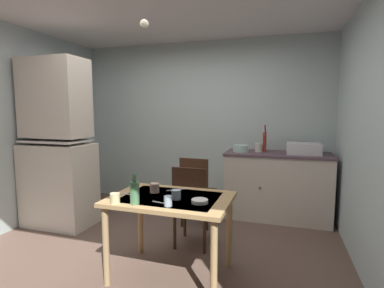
{
  "coord_description": "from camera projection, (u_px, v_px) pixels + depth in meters",
  "views": [
    {
      "loc": [
        1.28,
        -2.66,
        1.52
      ],
      "look_at": [
        0.38,
        0.21,
        1.18
      ],
      "focal_mm": 27.22,
      "sensor_mm": 36.0,
      "label": 1
    }
  ],
  "objects": [
    {
      "name": "teaspoon_near_bowl",
      "position": [
        125.0,
        194.0,
        2.7
      ],
      "size": [
        0.13,
        0.03,
        0.0
      ],
      "primitive_type": "cube",
      "rotation": [
        0.0,
        0.0,
        3.08
      ],
      "color": "beige",
      "rests_on": "dining_table"
    },
    {
      "name": "hutch_cabinet",
      "position": [
        58.0,
        149.0,
        3.81
      ],
      "size": [
        0.89,
        0.54,
        2.18
      ],
      "color": "beige",
      "rests_on": "ground"
    },
    {
      "name": "teaspoon_by_cup",
      "position": [
        159.0,
        202.0,
        2.45
      ],
      "size": [
        0.14,
        0.05,
        0.0
      ],
      "primitive_type": "cube",
      "rotation": [
        0.0,
        0.0,
        2.95
      ],
      "color": "beige",
      "rests_on": "dining_table"
    },
    {
      "name": "teacup_mint",
      "position": [
        176.0,
        195.0,
        2.55
      ],
      "size": [
        0.08,
        0.08,
        0.08
      ],
      "primitive_type": "cylinder",
      "color": "#9EB2C6",
      "rests_on": "dining_table"
    },
    {
      "name": "wall_right",
      "position": [
        383.0,
        138.0,
        2.32
      ],
      "size": [
        0.1,
        3.82,
        2.61
      ],
      "primitive_type": "cube",
      "color": "silver",
      "rests_on": "ground"
    },
    {
      "name": "mixing_bowl_counter",
      "position": [
        241.0,
        148.0,
        4.17
      ],
      "size": [
        0.22,
        0.22,
        0.1
      ],
      "primitive_type": "cylinder",
      "color": "#ADD1C1",
      "rests_on": "counter_cabinet"
    },
    {
      "name": "counter_cabinet",
      "position": [
        277.0,
        185.0,
        4.12
      ],
      "size": [
        1.45,
        0.64,
        0.93
      ],
      "color": "beige",
      "rests_on": "ground"
    },
    {
      "name": "chair_by_counter",
      "position": [
        197.0,
        190.0,
        3.82
      ],
      "size": [
        0.42,
        0.42,
        0.92
      ],
      "color": "#382710",
      "rests_on": "ground"
    },
    {
      "name": "serving_bowl_wide",
      "position": [
        200.0,
        201.0,
        2.45
      ],
      "size": [
        0.14,
        0.14,
        0.03
      ],
      "primitive_type": "cylinder",
      "color": "white",
      "rests_on": "dining_table"
    },
    {
      "name": "dining_table",
      "position": [
        171.0,
        208.0,
        2.63
      ],
      "size": [
        1.09,
        0.76,
        0.75
      ],
      "color": "#A88554",
      "rests_on": "ground"
    },
    {
      "name": "mug_dark",
      "position": [
        155.0,
        188.0,
        2.76
      ],
      "size": [
        0.09,
        0.09,
        0.09
      ],
      "primitive_type": "cylinder",
      "color": "tan",
      "rests_on": "dining_table"
    },
    {
      "name": "teacup_cream",
      "position": [
        115.0,
        198.0,
        2.44
      ],
      "size": [
        0.08,
        0.08,
        0.08
      ],
      "primitive_type": "cylinder",
      "color": "beige",
      "rests_on": "dining_table"
    },
    {
      "name": "stoneware_crock",
      "position": [
        259.0,
        148.0,
        4.17
      ],
      "size": [
        0.11,
        0.11,
        0.13
      ],
      "primitive_type": "cylinder",
      "color": "beige",
      "rests_on": "counter_cabinet"
    },
    {
      "name": "wall_back",
      "position": [
        201.0,
        124.0,
        4.74
      ],
      "size": [
        4.09,
        0.1,
        2.61
      ],
      "primitive_type": "cube",
      "color": "silver",
      "rests_on": "ground"
    },
    {
      "name": "chair_far_side",
      "position": [
        192.0,
        205.0,
        3.22
      ],
      "size": [
        0.4,
        0.4,
        0.92
      ],
      "color": "#3B2518",
      "rests_on": "ground"
    },
    {
      "name": "sink_basin",
      "position": [
        304.0,
        148.0,
        3.96
      ],
      "size": [
        0.44,
        0.34,
        0.15
      ],
      "color": "white",
      "rests_on": "counter_cabinet"
    },
    {
      "name": "glass_bottle",
      "position": [
        135.0,
        192.0,
        2.41
      ],
      "size": [
        0.08,
        0.08,
        0.26
      ],
      "color": "#4C7F56",
      "rests_on": "dining_table"
    },
    {
      "name": "pendant_bulb",
      "position": [
        144.0,
        24.0,
        2.66
      ],
      "size": [
        0.08,
        0.08,
        0.08
      ],
      "primitive_type": "sphere",
      "color": "#F9EFCC"
    },
    {
      "name": "ground_plane",
      "position": [
        152.0,
        255.0,
        3.08
      ],
      "size": [
        4.99,
        4.99,
        0.0
      ],
      "primitive_type": "plane",
      "color": "brown"
    },
    {
      "name": "hand_pump",
      "position": [
        265.0,
        140.0,
        4.15
      ],
      "size": [
        0.05,
        0.27,
        0.39
      ],
      "color": "maroon",
      "rests_on": "counter_cabinet"
    },
    {
      "name": "mug_tall",
      "position": [
        168.0,
        201.0,
        2.36
      ],
      "size": [
        0.07,
        0.07,
        0.09
      ],
      "primitive_type": "cylinder",
      "color": "#9EB2C6",
      "rests_on": "dining_table"
    },
    {
      "name": "table_knife",
      "position": [
        177.0,
        190.0,
        2.85
      ],
      "size": [
        0.18,
        0.15,
        0.0
      ],
      "primitive_type": "cube",
      "rotation": [
        0.0,
        0.0,
        0.67
      ],
      "color": "silver",
      "rests_on": "dining_table"
    }
  ]
}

